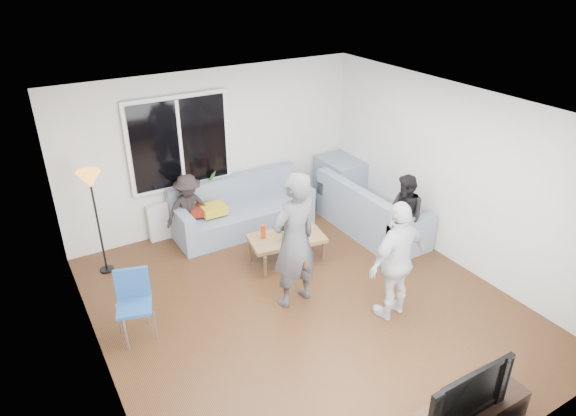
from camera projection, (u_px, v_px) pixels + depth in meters
floor at (305, 306)px, 6.69m from camera, size 5.00×5.50×0.04m
ceiling at (308, 111)px, 5.50m from camera, size 5.00×5.50×0.04m
wall_back at (214, 149)px, 8.22m from camera, size 5.00×0.04×2.60m
wall_front at (497, 361)px, 3.97m from camera, size 5.00×0.04×2.60m
wall_left at (89, 280)px, 4.94m from camera, size 0.04×5.50×2.60m
wall_right at (455, 176)px, 7.24m from camera, size 0.04×5.50×2.60m
window_frame at (179, 142)px, 7.77m from camera, size 1.62×0.06×1.47m
window_glass at (180, 143)px, 7.74m from camera, size 1.50×0.02×1.35m
window_mullion at (180, 143)px, 7.73m from camera, size 0.05×0.03×1.35m
radiator at (187, 215)px, 8.30m from camera, size 1.30×0.12×0.62m
potted_plant at (211, 182)px, 8.25m from camera, size 0.23×0.19×0.38m
vase at (171, 197)px, 7.98m from camera, size 0.17×0.17×0.17m
sofa_back_section at (243, 206)px, 8.33m from camera, size 2.30×0.85×0.85m
sofa_right_section at (372, 208)px, 8.27m from camera, size 2.00×0.85×0.85m
sofa_corner at (345, 180)px, 9.28m from camera, size 0.85×0.85×0.85m
cushion_yellow at (213, 209)px, 8.04m from camera, size 0.38×0.32×0.14m
cushion_red at (202, 210)px, 8.02m from camera, size 0.42×0.38×0.13m
coffee_table at (287, 248)px, 7.58m from camera, size 1.19×0.78×0.40m
pitcher at (288, 236)px, 7.35m from camera, size 0.17×0.17×0.17m
side_chair at (134, 307)px, 5.95m from camera, size 0.50×0.50×0.86m
floor_lamp at (98, 224)px, 7.05m from camera, size 0.32×0.32×1.56m
player_left at (294, 241)px, 6.34m from camera, size 0.73×0.53×1.85m
player_right at (397, 261)px, 6.18m from camera, size 0.98×0.51×1.59m
spectator_right at (405, 215)px, 7.62m from camera, size 0.55×0.66×1.25m
spectator_back at (189, 210)px, 7.87m from camera, size 0.76×0.45×1.16m
television at (461, 390)px, 4.45m from camera, size 0.97×0.13×0.56m
bottle_d at (300, 227)px, 7.48m from camera, size 0.07×0.07×0.26m
bottle_e at (303, 220)px, 7.73m from camera, size 0.07×0.07×0.21m
bottle_b at (285, 237)px, 7.26m from camera, size 0.08×0.08×0.21m
bottle_c at (284, 226)px, 7.55m from camera, size 0.07×0.07×0.21m
bottle_a at (263, 232)px, 7.40m from camera, size 0.07×0.07×0.22m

